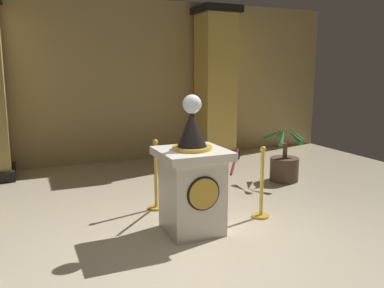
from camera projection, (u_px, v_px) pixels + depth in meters
The scene contains 8 objects.
ground_plane at pixel (193, 246), 4.71m from camera, with size 11.33×11.33×0.00m, color beige.
back_wall at pixel (106, 82), 8.71m from camera, with size 11.33×0.16×3.57m, color tan.
pedestal_clock at pixel (192, 181), 5.03m from camera, with size 0.84×0.84×1.76m.
stanchion_near at pixel (261, 193), 5.58m from camera, with size 0.24×0.24×1.02m.
stanchion_far at pixel (156, 185), 5.91m from camera, with size 0.24×0.24×1.06m.
velvet_rope at pixel (207, 160), 5.67m from camera, with size 1.11×1.11×0.22m.
column_right at pixel (215, 85), 9.13m from camera, with size 0.90×0.90×3.42m.
potted_palm_right at pixel (284, 164), 7.41m from camera, with size 0.75×0.82×1.05m.
Camera 1 is at (-1.75, -4.03, 2.07)m, focal length 37.27 mm.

